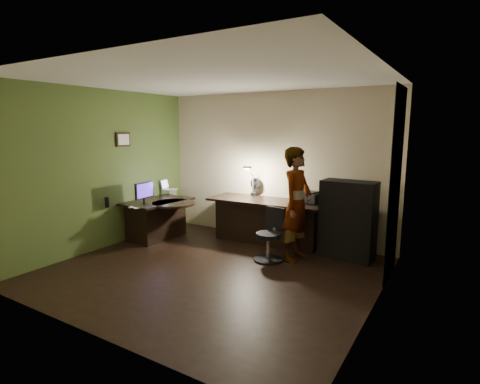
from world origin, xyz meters
The scene contains 27 objects.
floor centered at (0.00, 0.00, -0.01)m, with size 4.50×4.00×0.01m, color black.
ceiling centered at (0.00, 0.00, 2.71)m, with size 4.50×4.00×0.01m, color silver.
wall_back centered at (0.00, 2.00, 1.35)m, with size 4.50×0.01×2.70m, color #C0B18E.
wall_front centered at (0.00, -2.00, 1.35)m, with size 4.50×0.01×2.70m, color #C0B18E.
wall_left centered at (-2.25, 0.00, 1.35)m, with size 0.01×4.00×2.70m, color #C0B18E.
wall_right centered at (2.25, 0.00, 1.35)m, with size 0.01×4.00×2.70m, color #C0B18E.
green_wall_overlay centered at (-2.24, 0.00, 1.35)m, with size 0.00×4.00×2.70m, color #486129.
arched_doorway centered at (2.24, 1.15, 1.30)m, with size 0.01×0.90×2.60m, color black.
french_door centered at (2.24, -0.55, 1.05)m, with size 0.02×0.92×2.10m, color white.
framed_picture centered at (-2.22, 0.45, 1.85)m, with size 0.04×0.30×0.25m, color black.
desk_left centered at (-1.82, 0.85, 0.36)m, with size 0.77×1.25×0.72m, color black.
desk_right centered at (0.04, 1.63, 0.39)m, with size 2.09×0.73×0.79m, color black.
cabinet centered at (1.52, 1.58, 0.62)m, with size 0.83×0.41×1.24m, color black.
laptop_stand centered at (-2.11, 1.46, 0.76)m, with size 0.25×0.21×0.10m, color silver.
laptop centered at (-2.07, 1.46, 0.91)m, with size 0.28×0.27×0.19m, color silver.
monitor centered at (-1.77, 0.46, 0.86)m, with size 0.09×0.45×0.30m, color black.
mouse centered at (-1.77, 0.14, 0.73)m, with size 0.06×0.09×0.03m, color silver.
phone centered at (-1.36, 0.80, 0.71)m, with size 0.06×0.12×0.01m, color black.
pen centered at (-1.39, 0.88, 0.71)m, with size 0.01×0.14×0.01m, color black.
speaker centered at (-2.17, -0.02, 0.80)m, with size 0.07×0.07×0.18m, color black.
notepad centered at (-1.68, 0.25, 0.71)m, with size 0.15×0.20×0.01m, color silver.
desk_fan centered at (-0.33, 1.92, 0.97)m, with size 0.21×0.11×0.32m, color black.
headphones centered at (0.61, 1.93, 0.85)m, with size 0.19×0.08×0.09m, color #23359B.
printer centered at (0.78, 1.80, 0.89)m, with size 0.40×0.31×0.18m, color black.
desk_lamp centered at (-0.32, 1.79, 1.10)m, with size 0.14×0.27×0.59m, color black.
office_chair centered at (0.50, 0.83, 0.41)m, with size 0.46×0.46×0.82m, color black.
person centered at (0.84, 1.11, 0.89)m, with size 0.63×0.42×1.77m, color #D8A88C.
Camera 1 is at (3.03, -4.19, 2.06)m, focal length 28.00 mm.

